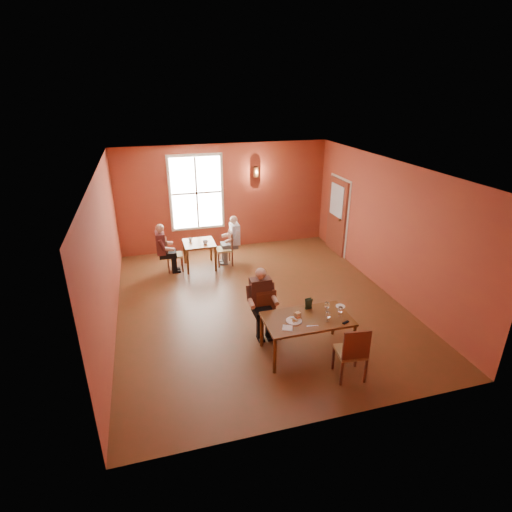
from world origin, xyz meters
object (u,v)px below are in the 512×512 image
object	(u,v)px
diner_maroon	(173,247)
chair_diner_maroon	(174,254)
main_table	(306,335)
chair_diner_white	(224,248)
diner_white	(225,242)
chair_empty	(350,351)
second_table	(200,255)
chair_diner_main	(269,316)
diner_main	(269,308)

from	to	relation	value
diner_maroon	chair_diner_maroon	bearing A→B (deg)	90.00
main_table	diner_maroon	bearing A→B (deg)	115.40
chair_diner_white	diner_white	xyz separation A→B (m)	(0.03, 0.00, 0.17)
chair_empty	diner_white	world-z (taller)	diner_white
main_table	second_table	size ratio (longest dim) A/B	1.92
second_table	chair_diner_main	bearing A→B (deg)	-77.20
diner_white	main_table	bearing A→B (deg)	-171.55
diner_main	chair_empty	xyz separation A→B (m)	(0.94, -1.40, -0.15)
chair_empty	diner_maroon	distance (m)	5.51
main_table	diner_maroon	world-z (taller)	diner_maroon
chair_diner_main	diner_main	xyz separation A→B (m)	(0.00, -0.03, 0.20)
diner_main	chair_diner_maroon	xyz separation A→B (m)	(-1.45, 3.55, -0.21)
chair_empty	diner_maroon	xyz separation A→B (m)	(-2.42, 4.95, 0.14)
diner_main	second_table	bearing A→B (deg)	-77.31
second_table	chair_diner_maroon	size ratio (longest dim) A/B	0.90
diner_maroon	main_table	bearing A→B (deg)	25.40
diner_white	chair_diner_maroon	bearing A→B (deg)	90.00
chair_diner_main	diner_main	distance (m)	0.21
second_table	diner_maroon	size ratio (longest dim) A/B	0.62
chair_diner_main	chair_diner_maroon	world-z (taller)	chair_diner_main
chair_diner_white	diner_main	bearing A→B (deg)	-177.59
diner_main	chair_diner_maroon	size ratio (longest dim) A/B	1.47
diner_white	chair_diner_white	bearing A→B (deg)	90.00
diner_main	chair_diner_main	bearing A→B (deg)	-90.00
main_table	diner_white	distance (m)	4.22
chair_diner_main	second_table	xyz separation A→B (m)	(-0.80, 3.52, -0.10)
chair_diner_main	chair_empty	size ratio (longest dim) A/B	0.89
chair_diner_main	second_table	size ratio (longest dim) A/B	1.12
chair_diner_white	chair_diner_maroon	xyz separation A→B (m)	(-1.30, 0.00, -0.02)
diner_main	chair_diner_white	bearing A→B (deg)	-87.59
chair_diner_main	diner_white	size ratio (longest dim) A/B	0.70
diner_main	chair_empty	world-z (taller)	diner_main
second_table	diner_white	size ratio (longest dim) A/B	0.63
chair_diner_main	diner_maroon	world-z (taller)	diner_maroon
second_table	chair_diner_white	world-z (taller)	chair_diner_white
main_table	diner_white	size ratio (longest dim) A/B	1.20
main_table	diner_white	xyz separation A→B (m)	(-0.62, 4.17, 0.28)
main_table	chair_diner_main	bearing A→B (deg)	127.57
chair_empty	diner_maroon	bearing A→B (deg)	122.90
chair_diner_white	chair_diner_maroon	size ratio (longest dim) A/B	1.04
diner_main	chair_diner_white	xyz separation A→B (m)	(-0.15, 3.55, -0.19)
diner_main	chair_diner_maroon	bearing A→B (deg)	-67.79
chair_empty	diner_white	size ratio (longest dim) A/B	0.79
diner_white	diner_main	bearing A→B (deg)	-178.08
chair_diner_white	second_table	bearing A→B (deg)	90.00
main_table	second_table	world-z (taller)	main_table
chair_diner_main	second_table	distance (m)	3.61
main_table	chair_diner_white	world-z (taller)	chair_diner_white
chair_diner_main	diner_maroon	bearing A→B (deg)	-67.20
diner_white	diner_maroon	xyz separation A→B (m)	(-1.36, 0.00, 0.00)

